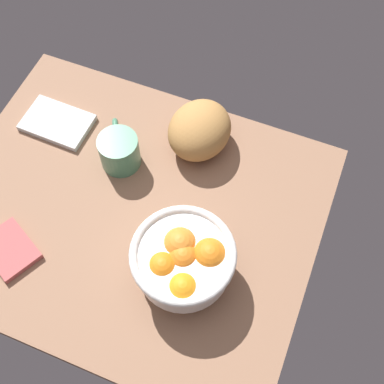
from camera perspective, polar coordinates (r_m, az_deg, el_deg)
The scene contains 6 objects.
ground_plane at distance 108.46cm, azimuth -6.89°, elevation -2.48°, with size 77.68×63.57×3.00cm, color #8A634A.
fruit_bowl at distance 94.66cm, azimuth -0.93°, elevation -7.72°, with size 19.63×19.63×11.27cm.
bread_loaf at distance 110.73cm, azimuth 0.85°, elevation 6.97°, with size 15.43×13.28×10.16cm, color #AF7C42.
napkin_folded at distance 108.37cm, azimuth -19.77°, elevation -6.09°, with size 11.06×8.51×1.40cm, color #B25252.
napkin_spare at distance 121.30cm, azimuth -14.89°, elevation 7.54°, with size 15.21×10.13×1.40cm, color silver.
mug at distance 110.23cm, azimuth -8.17°, elevation 4.66°, with size 9.27×11.71×7.91cm.
Camera 1 is at (-29.57, 38.78, 95.38)cm, focal length 47.52 mm.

